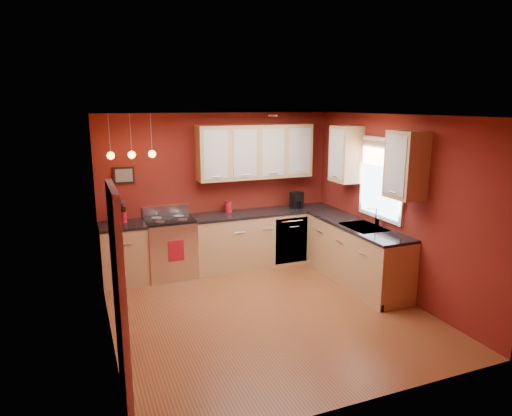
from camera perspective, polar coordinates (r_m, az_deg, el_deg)
name	(u,v)px	position (r m, az deg, el deg)	size (l,w,h in m)	color
floor	(267,311)	(6.32, 1.35, -12.80)	(4.20, 4.20, 0.00)	brown
ceiling	(268,115)	(5.70, 1.49, 11.49)	(4.00, 4.20, 0.02)	silver
wall_back	(219,190)	(7.80, -4.66, 2.22)	(4.00, 0.02, 2.60)	maroon
wall_front	(362,273)	(4.11, 13.10, -7.91)	(4.00, 0.02, 2.60)	maroon
wall_left	(105,234)	(5.43, -18.39, -3.14)	(0.02, 4.20, 2.60)	maroon
wall_right	(394,206)	(6.89, 16.90, 0.27)	(0.02, 4.20, 2.60)	maroon
base_cabinets_back_left	(124,255)	(7.42, -16.15, -5.61)	(0.70, 0.60, 0.90)	tan
base_cabinets_back_right	(265,238)	(7.97, 1.13, -3.80)	(2.54, 0.60, 0.90)	tan
base_cabinets_right	(356,255)	(7.29, 12.40, -5.73)	(0.60, 2.10, 0.90)	tan
counter_back_left	(122,225)	(7.29, -16.38, -2.10)	(0.70, 0.62, 0.04)	black
counter_back_right	(265,212)	(7.85, 1.14, -0.51)	(2.54, 0.62, 0.04)	black
counter_right	(358,226)	(7.15, 12.58, -2.16)	(0.62, 2.10, 0.04)	black
gas_range	(171,247)	(7.51, -10.60, -4.85)	(0.76, 0.64, 1.11)	silver
dishwasher_front	(291,240)	(7.87, 4.44, -4.07)	(0.60, 0.02, 0.80)	silver
sink	(363,228)	(7.04, 13.28, -2.48)	(0.50, 0.70, 0.33)	gray
window	(382,176)	(7.04, 15.43, 3.84)	(0.06, 1.02, 1.22)	white
door_left_wall	(120,297)	(4.39, -16.67, -10.63)	(0.12, 0.82, 2.05)	white
upper_cabinets_back	(255,152)	(7.74, -0.08, 7.04)	(2.00, 0.35, 0.90)	tan
upper_cabinets_right	(373,159)	(6.94, 14.44, 5.95)	(0.35, 1.95, 0.90)	tan
wall_picture	(124,175)	(7.43, -16.18, 3.95)	(0.32, 0.03, 0.26)	black
pendant_lights	(132,154)	(7.07, -15.27, 6.50)	(0.71, 0.11, 0.66)	gray
red_canister	(229,207)	(7.75, -3.45, 0.18)	(0.13, 0.13, 0.19)	maroon
red_vase	(123,217)	(7.35, -16.26, -1.11)	(0.11, 0.11, 0.17)	maroon
flowers	(123,207)	(7.31, -16.34, 0.17)	(0.11, 0.11, 0.20)	maroon
coffee_maker	(297,201)	(8.08, 5.12, 0.92)	(0.23, 0.22, 0.29)	black
soap_pump	(380,220)	(7.11, 15.22, -1.46)	(0.08, 0.09, 0.18)	white
dish_towel	(176,251)	(7.19, -9.96, -5.30)	(0.24, 0.02, 0.33)	maroon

